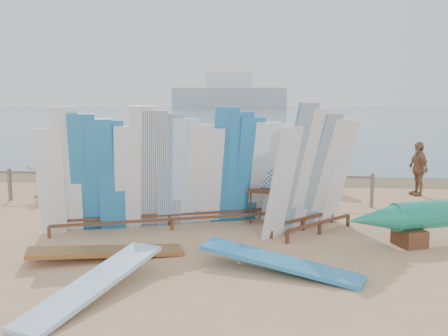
# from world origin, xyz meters

# --- Properties ---
(ground) EXTENTS (160.00, 160.00, 0.00)m
(ground) POSITION_xyz_m (0.00, 0.00, 0.00)
(ground) COLOR tan
(ground) RESTS_ON ground
(ocean) EXTENTS (320.00, 240.00, 0.02)m
(ocean) POSITION_xyz_m (0.00, 128.00, 0.00)
(ocean) COLOR slate
(ocean) RESTS_ON ground
(wet_sand_strip) EXTENTS (40.00, 2.60, 0.01)m
(wet_sand_strip) POSITION_xyz_m (0.00, 7.20, 0.00)
(wet_sand_strip) COLOR brown
(wet_sand_strip) RESTS_ON ground
(distant_ship) EXTENTS (45.00, 8.00, 14.00)m
(distant_ship) POSITION_xyz_m (-12.00, 180.00, 5.31)
(distant_ship) COLOR #999EA3
(distant_ship) RESTS_ON ocean
(fence) EXTENTS (12.08, 0.08, 0.90)m
(fence) POSITION_xyz_m (0.00, 3.00, 0.63)
(fence) COLOR #6A5B50
(fence) RESTS_ON ground
(main_surfboard_rack) EXTENTS (5.32, 2.28, 2.70)m
(main_surfboard_rack) POSITION_xyz_m (1.11, 0.49, 1.21)
(main_surfboard_rack) COLOR brown
(main_surfboard_rack) RESTS_ON ground
(side_surfboard_rack) EXTENTS (2.11, 2.14, 2.76)m
(side_surfboard_rack) POSITION_xyz_m (4.19, 0.41, 1.23)
(side_surfboard_rack) COLOR brown
(side_surfboard_rack) RESTS_ON ground
(vendor_table) EXTENTS (1.08, 0.89, 1.25)m
(vendor_table) POSITION_xyz_m (3.31, 1.19, 0.42)
(vendor_table) COLOR brown
(vendor_table) RESTS_ON ground
(flat_board_b) EXTENTS (1.43, 2.72, 0.40)m
(flat_board_b) POSITION_xyz_m (0.79, -3.28, 0.00)
(flat_board_b) COLOR #97C7F2
(flat_board_b) RESTS_ON ground
(flat_board_d) EXTENTS (2.72, 1.43, 0.36)m
(flat_board_d) POSITION_xyz_m (3.46, -2.08, 0.00)
(flat_board_d) COLOR #257AB9
(flat_board_d) RESTS_ON ground
(flat_board_c) EXTENTS (2.72, 1.51, 0.25)m
(flat_board_c) POSITION_xyz_m (0.41, -1.64, 0.00)
(flat_board_c) COLOR #955C28
(flat_board_c) RESTS_ON ground
(beach_chair_left) EXTENTS (0.52, 0.54, 0.77)m
(beach_chair_left) POSITION_xyz_m (0.08, 3.57, 0.22)
(beach_chair_left) COLOR red
(beach_chair_left) RESTS_ON ground
(beach_chair_right) EXTENTS (0.69, 0.70, 0.91)m
(beach_chair_right) POSITION_xyz_m (1.35, 3.81, 0.27)
(beach_chair_right) COLOR red
(beach_chair_right) RESTS_ON ground
(stroller) EXTENTS (0.61, 0.81, 1.02)m
(stroller) POSITION_xyz_m (2.58, 3.91, 0.41)
(stroller) COLOR red
(stroller) RESTS_ON ground
(beachgoer_9) EXTENTS (0.67, 1.17, 1.71)m
(beachgoer_9) POSITION_xyz_m (5.19, 5.23, 0.85)
(beachgoer_9) COLOR tan
(beachgoer_9) RESTS_ON ground
(beachgoer_4) EXTENTS (1.00, 0.83, 1.58)m
(beachgoer_4) POSITION_xyz_m (-0.63, 4.17, 0.79)
(beachgoer_4) COLOR #8C6042
(beachgoer_4) RESTS_ON ground
(beachgoer_3) EXTENTS (1.28, 1.06, 1.86)m
(beachgoer_3) POSITION_xyz_m (-1.09, 6.58, 0.93)
(beachgoer_3) COLOR tan
(beachgoer_3) RESTS_ON ground
(beachgoer_5) EXTENTS (1.27, 1.80, 1.87)m
(beachgoer_5) POSITION_xyz_m (-0.07, 5.87, 0.93)
(beachgoer_5) COLOR beige
(beachgoer_5) RESTS_ON ground
(beachgoer_2) EXTENTS (0.84, 0.87, 1.68)m
(beachgoer_2) POSITION_xyz_m (-3.36, 3.60, 0.84)
(beachgoer_2) COLOR beige
(beachgoer_2) RESTS_ON ground
(beachgoer_10) EXTENTS (0.59, 1.00, 1.60)m
(beachgoer_10) POSITION_xyz_m (7.70, 4.79, 0.80)
(beachgoer_10) COLOR #8C6042
(beachgoer_10) RESTS_ON ground
(beachgoer_7) EXTENTS (0.62, 0.36, 1.65)m
(beachgoer_7) POSITION_xyz_m (3.46, 6.27, 0.82)
(beachgoer_7) COLOR #8C6042
(beachgoer_7) RESTS_ON ground
(beachgoer_11) EXTENTS (1.62, 0.67, 1.70)m
(beachgoer_11) POSITION_xyz_m (-4.15, 7.50, 0.85)
(beachgoer_11) COLOR beige
(beachgoer_11) RESTS_ON ground
(beachgoer_8) EXTENTS (0.90, 0.71, 1.68)m
(beachgoer_8) POSITION_xyz_m (4.26, 3.60, 0.84)
(beachgoer_8) COLOR beige
(beachgoer_8) RESTS_ON ground
(beachgoer_1) EXTENTS (0.47, 0.65, 1.60)m
(beachgoer_1) POSITION_xyz_m (-4.29, 5.94, 0.80)
(beachgoer_1) COLOR #8C6042
(beachgoer_1) RESTS_ON ground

